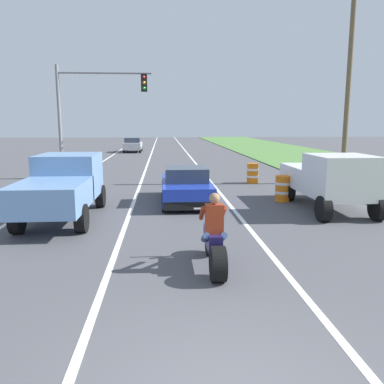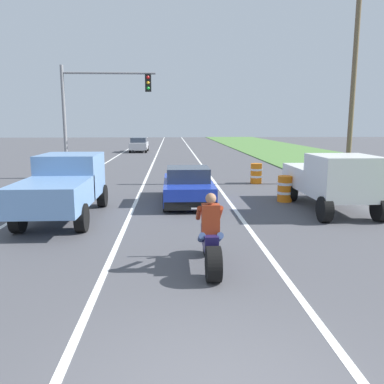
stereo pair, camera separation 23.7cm
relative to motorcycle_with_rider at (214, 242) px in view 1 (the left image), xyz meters
The scene contains 13 objects.
lane_stripe_left_solid 16.97m from the motorcycle_with_rider, 109.88° to the left, with size 0.14×120.00×0.01m, color white.
lane_stripe_right_solid 16.02m from the motorcycle_with_rider, 84.86° to the left, with size 0.14×120.00×0.01m, color white.
lane_stripe_centre_dashed 16.10m from the motorcycle_with_rider, 97.74° to the left, with size 0.14×120.00×0.01m, color white.
grass_verge_right 19.70m from the motorcycle_with_rider, 54.08° to the left, with size 10.00×120.00×0.06m, color #517F3D.
motorcycle_with_rider is the anchor object (origin of this frame).
sports_car_blue 7.03m from the motorcycle_with_rider, 91.32° to the left, with size 1.84×4.30×1.37m.
pickup_truck_left_lane_light_blue 6.29m from the motorcycle_with_rider, 131.59° to the left, with size 2.02×4.80×1.98m.
pickup_truck_right_shoulder_white 7.28m from the motorcycle_with_rider, 49.11° to the left, with size 2.02×4.80×1.98m.
traffic_light_mast_near 15.19m from the motorcycle_with_rider, 109.44° to the left, with size 5.00×0.34×6.00m.
utility_pole_roadside 14.31m from the motorcycle_with_rider, 54.66° to the left, with size 0.24×0.24×8.78m, color brown.
construction_barrel_nearest 7.85m from the motorcycle_with_rider, 62.83° to the left, with size 0.58×0.58×1.00m.
construction_barrel_mid 12.12m from the motorcycle_with_rider, 73.36° to the left, with size 0.58×0.58×1.00m.
distant_car_far_ahead 34.00m from the motorcycle_with_rider, 96.99° to the left, with size 1.80×4.00×1.50m.
Camera 1 is at (-0.66, -3.60, 3.00)m, focal length 36.61 mm.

